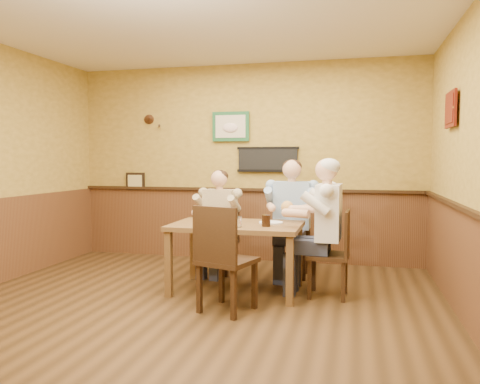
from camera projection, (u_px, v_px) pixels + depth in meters
The scene contains 17 objects.
room at pixel (202, 134), 4.40m from camera, with size 5.02×5.03×2.81m.
dining_table at pixel (237, 232), 5.12m from camera, with size 1.40×0.90×0.75m.
chair_back_left at pixel (220, 241), 5.95m from camera, with size 0.38×0.38×0.83m, color #332010, non-canonical shape.
chair_back_right at pixel (292, 240), 5.77m from camera, with size 0.42×0.42×0.91m, color #332010, non-canonical shape.
chair_right_end at pixel (328, 253), 4.93m from camera, with size 0.42×0.42×0.92m, color #332010, non-canonical shape.
chair_near_side at pixel (227, 258), 4.45m from camera, with size 0.47×0.47×1.02m, color #332010, non-canonical shape.
diner_tan_shirt at pixel (220, 227), 5.94m from camera, with size 0.55×0.55×1.18m, color tan, non-canonical shape.
diner_blue_polo at pixel (292, 224), 5.76m from camera, with size 0.60×0.60×1.30m, color #87A6CB, non-canonical shape.
diner_white_elder at pixel (328, 235), 4.92m from camera, with size 0.60×0.60×1.31m, color silver, non-canonical shape.
water_glass_left at pixel (208, 221), 4.89m from camera, with size 0.08×0.08×0.12m, color white.
water_glass_mid at pixel (238, 222), 4.83m from camera, with size 0.07×0.07×0.11m, color white.
cola_tumbler at pixel (266, 221), 4.88m from camera, with size 0.09×0.09×0.12m, color black.
hot_sauce_bottle at pixel (229, 217), 5.05m from camera, with size 0.04×0.04×0.16m, color red.
salt_shaker at pixel (221, 217), 5.26m from camera, with size 0.04×0.04×0.09m, color white.
pepper_shaker at pixel (224, 219), 5.21m from camera, with size 0.03×0.03×0.08m, color black.
plate_far_left at pixel (214, 221), 5.29m from camera, with size 0.21×0.21×0.01m, color white.
plate_far_right at pixel (271, 223), 5.12m from camera, with size 0.26×0.26×0.02m, color silver.
Camera 1 is at (1.54, -4.04, 1.45)m, focal length 35.00 mm.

